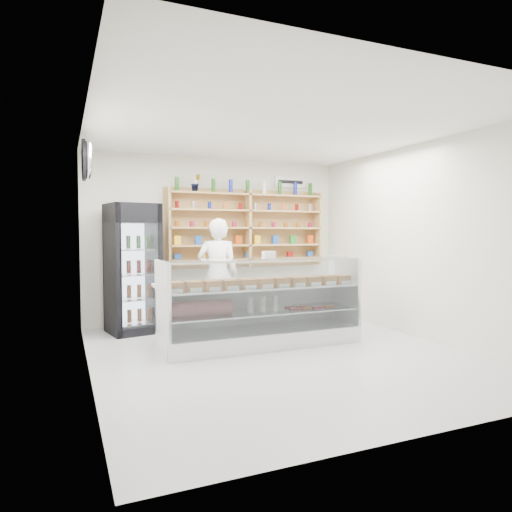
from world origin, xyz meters
name	(u,v)px	position (x,y,z in m)	size (l,w,h in m)	color
room	(281,242)	(0.00, 0.00, 1.40)	(5.00, 5.00, 5.00)	#ADACB1
display_counter	(261,321)	(-0.04, 0.52, 0.33)	(2.70, 0.81, 1.18)	white
shop_worker	(218,274)	(-0.27, 1.68, 0.87)	(0.64, 0.42, 1.74)	white
drinks_cooler	(133,268)	(-1.52, 1.99, 0.98)	(0.82, 0.80, 1.95)	black
wall_shelving	(248,228)	(0.50, 2.34, 1.59)	(2.84, 0.28, 1.33)	tan
potted_plant	(196,183)	(-0.43, 2.34, 2.34)	(0.16, 0.13, 0.30)	#1E6626
security_mirror	(88,160)	(-2.17, 1.20, 2.45)	(0.15, 0.50, 0.50)	silver
wall_sign	(290,182)	(1.40, 2.47, 2.45)	(0.62, 0.03, 0.20)	white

